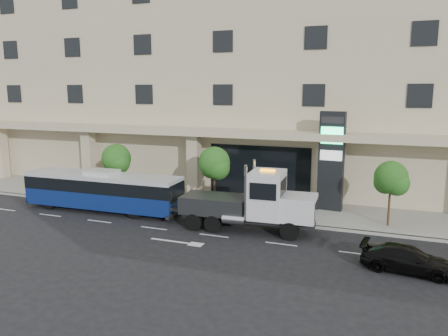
# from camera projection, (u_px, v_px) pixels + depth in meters

# --- Properties ---
(ground) EXTENTS (120.00, 120.00, 0.00)m
(ground) POSITION_uv_depth(u_px,v_px,m) (223.00, 228.00, 26.87)
(ground) COLOR black
(ground) RESTS_ON ground
(sidewalk) EXTENTS (120.00, 6.00, 0.15)m
(sidewalk) POSITION_uv_depth(u_px,v_px,m) (247.00, 207.00, 31.46)
(sidewalk) COLOR gray
(sidewalk) RESTS_ON ground
(curb) EXTENTS (120.00, 0.30, 0.15)m
(curb) POSITION_uv_depth(u_px,v_px,m) (234.00, 218.00, 28.70)
(curb) COLOR gray
(curb) RESTS_ON ground
(convention_center) EXTENTS (60.00, 17.60, 20.00)m
(convention_center) POSITION_uv_depth(u_px,v_px,m) (283.00, 72.00, 39.30)
(convention_center) COLOR #BBB08C
(convention_center) RESTS_ON ground
(tree_left) EXTENTS (2.27, 2.20, 4.22)m
(tree_left) POSITION_uv_depth(u_px,v_px,m) (117.00, 160.00, 33.05)
(tree_left) COLOR #422B19
(tree_left) RESTS_ON sidewalk
(tree_mid) EXTENTS (2.28, 2.20, 4.38)m
(tree_mid) POSITION_uv_depth(u_px,v_px,m) (215.00, 165.00, 30.27)
(tree_mid) COLOR #422B19
(tree_mid) RESTS_ON sidewalk
(tree_right) EXTENTS (2.10, 2.00, 4.04)m
(tree_right) POSITION_uv_depth(u_px,v_px,m) (391.00, 180.00, 26.36)
(tree_right) COLOR #422B19
(tree_right) RESTS_ON sidewalk
(city_bus) EXTENTS (11.52, 2.64, 2.91)m
(city_bus) POSITION_uv_depth(u_px,v_px,m) (103.00, 190.00, 30.48)
(city_bus) COLOR black
(city_bus) RESTS_ON ground
(tow_truck) EXTENTS (9.24, 2.67, 4.20)m
(tow_truck) POSITION_uv_depth(u_px,v_px,m) (254.00, 203.00, 26.05)
(tow_truck) COLOR #2D3033
(tow_truck) RESTS_ON ground
(black_sedan) EXTENTS (4.42, 2.21, 1.23)m
(black_sedan) POSITION_uv_depth(u_px,v_px,m) (408.00, 259.00, 20.38)
(black_sedan) COLOR black
(black_sedan) RESTS_ON ground
(signage_pylon) EXTENTS (1.75, 0.78, 6.82)m
(signage_pylon) POSITION_uv_depth(u_px,v_px,m) (331.00, 161.00, 29.85)
(signage_pylon) COLOR black
(signage_pylon) RESTS_ON sidewalk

